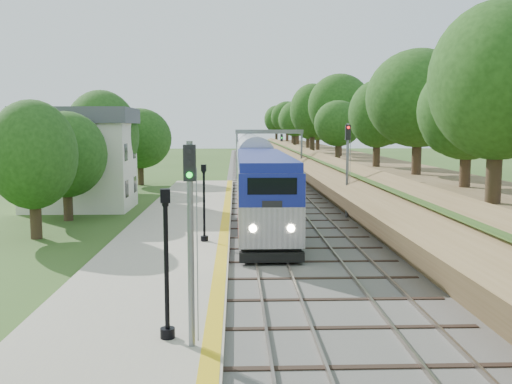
{
  "coord_description": "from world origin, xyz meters",
  "views": [
    {
      "loc": [
        -1.65,
        -15.42,
        6.49
      ],
      "look_at": [
        -0.5,
        16.96,
        2.8
      ],
      "focal_mm": 40.0,
      "sensor_mm": 36.0,
      "label": 1
    }
  ],
  "objects_px": {
    "signal_gantry": "(269,141)",
    "train": "(245,152)",
    "lamppost_far": "(204,207)",
    "station_building": "(79,158)",
    "signal_platform": "(190,222)",
    "lamppost_mid": "(167,272)",
    "signal_farside": "(347,160)"
  },
  "relations": [
    {
      "from": "lamppost_far",
      "to": "signal_farside",
      "type": "relative_size",
      "value": 0.62
    },
    {
      "from": "station_building",
      "to": "train",
      "type": "xyz_separation_m",
      "value": [
        14.0,
        51.98,
        -1.76
      ]
    },
    {
      "from": "train",
      "to": "lamppost_far",
      "type": "height_order",
      "value": "train"
    },
    {
      "from": "train",
      "to": "station_building",
      "type": "bearing_deg",
      "value": -105.07
    },
    {
      "from": "station_building",
      "to": "signal_farside",
      "type": "relative_size",
      "value": 1.29
    },
    {
      "from": "lamppost_mid",
      "to": "signal_farside",
      "type": "distance_m",
      "value": 25.7
    },
    {
      "from": "signal_gantry",
      "to": "train",
      "type": "bearing_deg",
      "value": 95.23
    },
    {
      "from": "lamppost_mid",
      "to": "signal_platform",
      "type": "bearing_deg",
      "value": -39.89
    },
    {
      "from": "lamppost_mid",
      "to": "lamppost_far",
      "type": "bearing_deg",
      "value": 88.81
    },
    {
      "from": "train",
      "to": "signal_farside",
      "type": "height_order",
      "value": "signal_farside"
    },
    {
      "from": "train",
      "to": "lamppost_far",
      "type": "xyz_separation_m",
      "value": [
        -3.36,
        -67.08,
        -0.1
      ]
    },
    {
      "from": "train",
      "to": "lamppost_far",
      "type": "bearing_deg",
      "value": -92.87
    },
    {
      "from": "lamppost_mid",
      "to": "lamppost_far",
      "type": "height_order",
      "value": "lamppost_mid"
    },
    {
      "from": "station_building",
      "to": "lamppost_far",
      "type": "relative_size",
      "value": 2.08
    },
    {
      "from": "station_building",
      "to": "signal_farside",
      "type": "distance_m",
      "value": 20.98
    },
    {
      "from": "station_building",
      "to": "lamppost_far",
      "type": "xyz_separation_m",
      "value": [
        10.64,
        -15.1,
        -1.86
      ]
    },
    {
      "from": "station_building",
      "to": "lamppost_mid",
      "type": "xyz_separation_m",
      "value": [
        10.34,
        -29.32,
        -1.76
      ]
    },
    {
      "from": "signal_gantry",
      "to": "train",
      "type": "distance_m",
      "value": 27.21
    },
    {
      "from": "signal_gantry",
      "to": "lamppost_mid",
      "type": "bearing_deg",
      "value": -96.44
    },
    {
      "from": "station_building",
      "to": "signal_platform",
      "type": "height_order",
      "value": "station_building"
    },
    {
      "from": "lamppost_far",
      "to": "station_building",
      "type": "bearing_deg",
      "value": 125.16
    },
    {
      "from": "station_building",
      "to": "signal_platform",
      "type": "relative_size",
      "value": 1.5
    },
    {
      "from": "signal_gantry",
      "to": "lamppost_mid",
      "type": "xyz_separation_m",
      "value": [
        -6.13,
        -54.31,
        -2.49
      ]
    },
    {
      "from": "lamppost_mid",
      "to": "signal_platform",
      "type": "distance_m",
      "value": 1.86
    },
    {
      "from": "lamppost_mid",
      "to": "station_building",
      "type": "bearing_deg",
      "value": 109.43
    },
    {
      "from": "lamppost_mid",
      "to": "signal_farside",
      "type": "bearing_deg",
      "value": 67.39
    },
    {
      "from": "train",
      "to": "signal_farside",
      "type": "xyz_separation_m",
      "value": [
        6.2,
        -57.64,
        1.86
      ]
    },
    {
      "from": "signal_farside",
      "to": "lamppost_mid",
      "type": "bearing_deg",
      "value": -112.61
    },
    {
      "from": "station_building",
      "to": "lamppost_far",
      "type": "distance_m",
      "value": 18.56
    },
    {
      "from": "train",
      "to": "lamppost_mid",
      "type": "bearing_deg",
      "value": -92.57
    },
    {
      "from": "train",
      "to": "signal_farside",
      "type": "relative_size",
      "value": 21.89
    },
    {
      "from": "signal_gantry",
      "to": "lamppost_mid",
      "type": "height_order",
      "value": "signal_gantry"
    }
  ]
}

